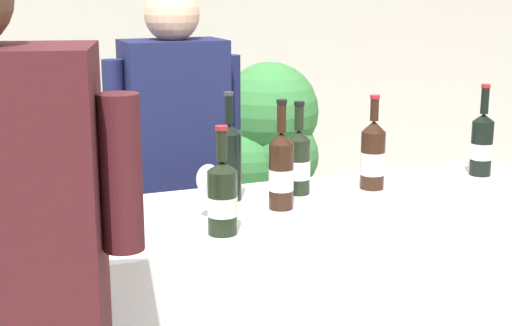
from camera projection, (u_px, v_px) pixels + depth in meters
The scene contains 13 objects.
wall_back at pixel (81, 22), 4.54m from camera, with size 8.00×0.10×2.80m, color beige.
wine_bottle_1 at pixel (69, 179), 2.21m from camera, with size 0.08×0.08×0.35m.
wine_bottle_2 at pixel (229, 160), 2.41m from camera, with size 0.08×0.08×0.35m.
wine_bottle_3 at pixel (482, 144), 2.73m from camera, with size 0.08×0.08×0.33m.
wine_bottle_4 at pixel (299, 161), 2.49m from camera, with size 0.08×0.08×0.31m.
wine_bottle_5 at pixel (103, 174), 2.24m from camera, with size 0.08×0.08×0.35m.
wine_bottle_6 at pixel (373, 155), 2.55m from camera, with size 0.08×0.08×0.32m.
wine_bottle_7 at pixel (281, 170), 2.32m from camera, with size 0.08×0.08×0.34m.
wine_bottle_8 at pixel (222, 197), 2.09m from camera, with size 0.09×0.09×0.31m.
wine_bottle_10 at pixel (63, 191), 2.11m from camera, with size 0.08×0.08×0.32m.
wine_glass at pixel (209, 182), 2.20m from camera, with size 0.08×0.08×0.17m.
person_server at pixel (177, 199), 2.97m from camera, with size 0.54×0.25×1.62m.
potted_shrub at pixel (256, 168), 3.71m from camera, with size 0.58×0.58×1.26m.
Camera 1 is at (-0.70, -2.08, 1.63)m, focal length 52.65 mm.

